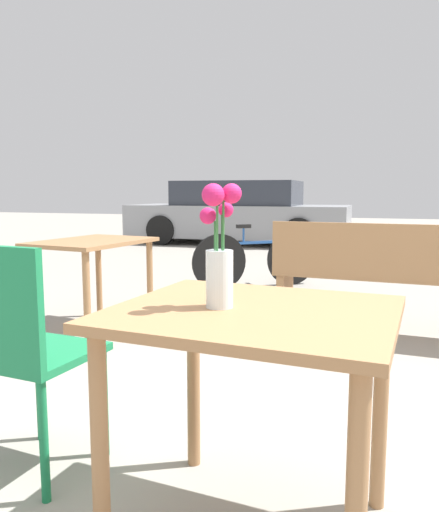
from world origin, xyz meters
name	(u,v)px	position (x,y,z in m)	size (l,w,h in m)	color
table_front	(254,347)	(0.00, 0.00, 0.61)	(0.86, 0.78, 0.73)	#9E7047
flower_vase	(219,258)	(-0.10, -0.02, 0.88)	(0.13, 0.14, 0.37)	silver
cafe_chair	(22,344)	(-0.89, 0.03, 0.52)	(0.43, 0.43, 0.89)	#197A47
bench_near	(410,275)	(0.53, 2.39, 0.48)	(2.01, 0.46, 0.85)	#9E7047
table_back	(93,255)	(-1.78, 1.87, 0.59)	(0.75, 0.96, 0.71)	#9E7047
bicycle	(257,259)	(-1.02, 3.99, 0.33)	(1.20, 0.99, 0.72)	black
parked_car	(238,214)	(-2.63, 8.61, 0.62)	(4.54, 1.80, 1.30)	gray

